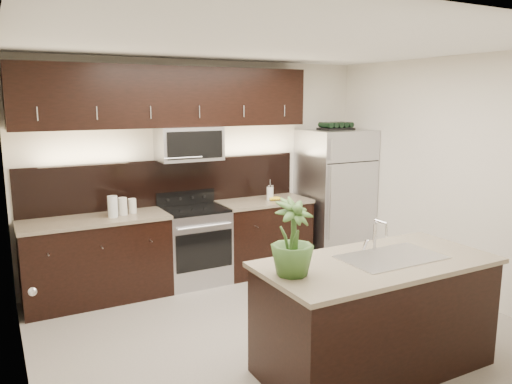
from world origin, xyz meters
The scene contains 12 objects.
ground centered at (0.00, 0.00, 0.00)m, with size 4.50×4.50×0.00m, color gray.
room_walls centered at (-0.11, -0.04, 1.70)m, with size 4.52×4.02×2.71m.
counter_run centered at (-0.46, 1.69, 0.47)m, with size 3.51×0.65×0.94m.
upper_fixtures centered at (-0.43, 1.84, 2.14)m, with size 3.49×0.40×1.66m.
island centered at (0.32, -0.90, 0.47)m, with size 1.96×0.96×0.94m.
sink_faucet centered at (0.47, -0.89, 0.96)m, with size 0.84×0.50×0.28m.
refrigerator centered at (1.80, 1.63, 0.91)m, with size 0.88×0.79×1.82m, color #B2B2B7.
wine_rack centered at (1.80, 1.63, 1.86)m, with size 0.45×0.28×0.10m.
plant centered at (-0.47, -0.86, 1.23)m, with size 0.32×0.32×0.57m, color #345723.
canisters centered at (-1.13, 1.68, 1.05)m, with size 0.34×0.19×0.24m.
french_press centered at (0.78, 1.64, 1.04)m, with size 0.09×0.09×0.26m.
bananas centered at (0.78, 1.61, 0.97)m, with size 0.16×0.13×0.05m, color yellow.
Camera 1 is at (-2.37, -3.84, 2.22)m, focal length 35.00 mm.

